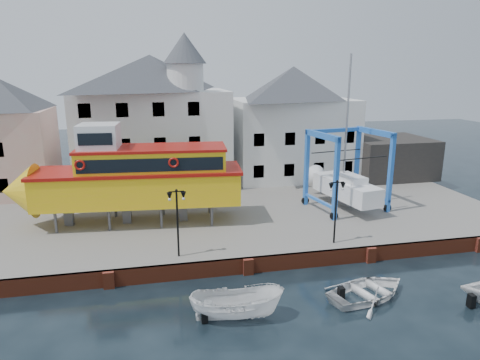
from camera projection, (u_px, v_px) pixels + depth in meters
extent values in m
plane|color=black|center=(248.00, 274.00, 25.65)|extent=(140.00, 140.00, 0.00)
cube|color=slate|center=(219.00, 209.00, 35.94)|extent=(44.00, 22.00, 1.00)
cube|color=maroon|center=(247.00, 265.00, 25.64)|extent=(44.00, 0.25, 1.00)
cube|color=maroon|center=(109.00, 280.00, 23.87)|extent=(0.60, 0.36, 1.00)
cube|color=maroon|center=(248.00, 267.00, 25.48)|extent=(0.60, 0.36, 1.00)
cube|color=maroon|center=(371.00, 255.00, 27.09)|extent=(0.60, 0.36, 1.00)
cube|color=maroon|center=(480.00, 244.00, 28.69)|extent=(0.60, 0.36, 1.00)
cube|color=#D3988C|center=(5.00, 153.00, 37.89)|extent=(8.00, 7.00, 7.50)
cube|color=black|center=(2.00, 186.00, 35.25)|extent=(1.00, 0.08, 1.20)
cube|color=white|center=(154.00, 139.00, 40.78)|extent=(14.00, 8.00, 9.00)
pyramid|color=#373B40|center=(150.00, 73.00, 39.25)|extent=(14.00, 8.00, 3.20)
cube|color=black|center=(91.00, 181.00, 36.66)|extent=(1.00, 0.08, 1.20)
cube|color=black|center=(127.00, 179.00, 37.26)|extent=(1.00, 0.08, 1.20)
cube|color=black|center=(162.00, 178.00, 37.86)|extent=(1.00, 0.08, 1.20)
cube|color=black|center=(196.00, 176.00, 38.47)|extent=(1.00, 0.08, 1.20)
cube|color=black|center=(88.00, 147.00, 35.90)|extent=(1.00, 0.08, 1.20)
cube|color=black|center=(125.00, 145.00, 36.51)|extent=(1.00, 0.08, 1.20)
cube|color=black|center=(160.00, 144.00, 37.11)|extent=(1.00, 0.08, 1.20)
cube|color=black|center=(195.00, 143.00, 37.71)|extent=(1.00, 0.08, 1.20)
cube|color=black|center=(84.00, 111.00, 35.15)|extent=(1.00, 0.08, 1.20)
cube|color=black|center=(122.00, 110.00, 35.75)|extent=(1.00, 0.08, 1.20)
cube|color=black|center=(158.00, 109.00, 36.36)|extent=(1.00, 0.08, 1.20)
cube|color=black|center=(194.00, 109.00, 36.96)|extent=(1.00, 0.08, 1.20)
cylinder|color=white|center=(185.00, 78.00, 37.68)|extent=(3.20, 3.20, 2.40)
cone|color=#373B40|center=(184.00, 48.00, 37.06)|extent=(3.80, 3.80, 2.60)
cube|color=white|center=(291.00, 138.00, 44.20)|extent=(12.00, 8.00, 8.00)
pyramid|color=#373B40|center=(293.00, 83.00, 42.79)|extent=(12.00, 8.00, 3.20)
cube|color=black|center=(259.00, 171.00, 40.14)|extent=(1.00, 0.08, 1.20)
cube|color=black|center=(289.00, 170.00, 40.75)|extent=(1.00, 0.08, 1.20)
cube|color=black|center=(319.00, 169.00, 41.35)|extent=(1.00, 0.08, 1.20)
cube|color=black|center=(347.00, 167.00, 41.95)|extent=(1.00, 0.08, 1.20)
cube|color=black|center=(259.00, 140.00, 39.39)|extent=(1.00, 0.08, 1.20)
cube|color=black|center=(290.00, 139.00, 39.99)|extent=(1.00, 0.08, 1.20)
cube|color=black|center=(320.00, 138.00, 40.60)|extent=(1.00, 0.08, 1.20)
cube|color=black|center=(349.00, 137.00, 41.20)|extent=(1.00, 0.08, 1.20)
cube|color=#262422|center=(388.00, 157.00, 44.81)|extent=(8.00, 7.00, 4.00)
cylinder|color=black|center=(178.00, 225.00, 25.23)|extent=(0.12, 0.12, 4.00)
cube|color=black|center=(176.00, 192.00, 24.72)|extent=(0.90, 0.06, 0.06)
sphere|color=black|center=(176.00, 190.00, 24.70)|extent=(0.16, 0.16, 0.16)
cone|color=black|center=(170.00, 196.00, 24.70)|extent=(0.32, 0.32, 0.45)
sphere|color=white|center=(170.00, 199.00, 24.75)|extent=(0.18, 0.18, 0.18)
cone|color=black|center=(183.00, 196.00, 24.86)|extent=(0.32, 0.32, 0.45)
sphere|color=white|center=(184.00, 199.00, 24.91)|extent=(0.18, 0.18, 0.18)
cylinder|color=black|center=(335.00, 213.00, 27.24)|extent=(0.12, 0.12, 4.00)
cube|color=black|center=(337.00, 182.00, 26.73)|extent=(0.90, 0.06, 0.06)
sphere|color=black|center=(337.00, 181.00, 26.71)|extent=(0.16, 0.16, 0.16)
cone|color=black|center=(331.00, 187.00, 26.71)|extent=(0.32, 0.32, 0.45)
sphere|color=white|center=(331.00, 190.00, 26.76)|extent=(0.18, 0.18, 0.18)
cone|color=black|center=(343.00, 186.00, 26.87)|extent=(0.32, 0.32, 0.45)
sphere|color=white|center=(343.00, 189.00, 26.92)|extent=(0.18, 0.18, 0.18)
cylinder|color=#59595E|center=(56.00, 222.00, 29.27)|extent=(0.22, 0.22, 1.53)
cylinder|color=#59595E|center=(67.00, 209.00, 32.01)|extent=(0.22, 0.22, 1.53)
cylinder|color=#59595E|center=(109.00, 220.00, 29.71)|extent=(0.22, 0.22, 1.53)
cylinder|color=#59595E|center=(116.00, 207.00, 32.45)|extent=(0.22, 0.22, 1.53)
cylinder|color=#59595E|center=(161.00, 218.00, 30.15)|extent=(0.22, 0.22, 1.53)
cylinder|color=#59595E|center=(163.00, 205.00, 32.89)|extent=(0.22, 0.22, 1.53)
cylinder|color=#59595E|center=(212.00, 215.00, 30.58)|extent=(0.22, 0.22, 1.53)
cylinder|color=#59595E|center=(209.00, 203.00, 33.33)|extent=(0.22, 0.22, 1.53)
cube|color=#59595E|center=(69.00, 215.00, 30.70)|extent=(0.65, 0.56, 1.53)
cube|color=#59595E|center=(127.00, 213.00, 31.20)|extent=(0.65, 0.56, 1.53)
cube|color=#59595E|center=(183.00, 210.00, 31.70)|extent=(0.65, 0.56, 1.53)
cube|color=yellow|center=(140.00, 187.00, 30.85)|extent=(14.54, 5.03, 2.24)
cone|color=yellow|center=(19.00, 191.00, 29.84)|extent=(2.55, 4.04, 3.87)
cube|color=#9F120B|center=(139.00, 171.00, 30.55)|extent=(14.86, 5.22, 0.22)
cube|color=yellow|center=(153.00, 161.00, 30.49)|extent=(10.44, 4.29, 1.63)
cube|color=black|center=(151.00, 165.00, 28.79)|extent=(9.76, 0.86, 0.92)
cube|color=black|center=(154.00, 155.00, 32.17)|extent=(9.76, 0.86, 0.92)
cube|color=#9F120B|center=(152.00, 148.00, 30.27)|extent=(10.66, 4.41, 0.18)
cube|color=white|center=(99.00, 137.00, 29.62)|extent=(2.86, 2.86, 1.86)
cube|color=black|center=(95.00, 139.00, 28.30)|extent=(2.22, 0.24, 0.82)
torus|color=#9F120B|center=(80.00, 165.00, 28.14)|extent=(0.72, 0.20, 0.71)
torus|color=#9F120B|center=(174.00, 163.00, 28.89)|extent=(0.72, 0.20, 0.71)
cube|color=blue|center=(336.00, 180.00, 31.16)|extent=(0.36, 0.36, 6.21)
cylinder|color=black|center=(334.00, 216.00, 31.86)|extent=(0.65, 0.33, 0.62)
cube|color=blue|center=(306.00, 168.00, 34.85)|extent=(0.36, 0.36, 6.21)
cylinder|color=black|center=(305.00, 201.00, 35.55)|extent=(0.65, 0.33, 0.62)
cube|color=blue|center=(390.00, 173.00, 33.02)|extent=(0.36, 0.36, 6.21)
cylinder|color=black|center=(387.00, 208.00, 33.72)|extent=(0.65, 0.33, 0.62)
cube|color=blue|center=(357.00, 163.00, 36.70)|extent=(0.36, 0.36, 6.21)
cylinder|color=black|center=(355.00, 194.00, 37.40)|extent=(0.65, 0.33, 0.62)
cube|color=blue|center=(322.00, 136.00, 32.26)|extent=(1.12, 4.42, 0.43)
cube|color=blue|center=(319.00, 201.00, 33.56)|extent=(1.03, 4.40, 0.19)
cube|color=blue|center=(376.00, 132.00, 34.12)|extent=(1.12, 4.42, 0.43)
cube|color=blue|center=(371.00, 194.00, 35.42)|extent=(1.03, 4.40, 0.19)
cube|color=blue|center=(334.00, 130.00, 35.03)|extent=(5.29, 1.28, 0.31)
cube|color=white|center=(346.00, 189.00, 34.31)|extent=(3.22, 6.91, 1.42)
cone|color=white|center=(319.00, 178.00, 37.84)|extent=(2.27, 1.77, 2.04)
cube|color=#59595E|center=(345.00, 201.00, 34.57)|extent=(0.50, 1.61, 0.62)
cube|color=white|center=(350.00, 178.00, 33.67)|extent=(1.88, 2.88, 0.53)
cylinder|color=#99999E|center=(347.00, 119.00, 33.30)|extent=(0.19, 0.19, 9.76)
cube|color=black|center=(361.00, 158.00, 32.18)|extent=(4.66, 0.98, 0.05)
cube|color=black|center=(336.00, 151.00, 35.03)|extent=(4.66, 0.98, 0.05)
imported|color=white|center=(237.00, 319.00, 21.04)|extent=(4.81, 2.33, 1.79)
imported|color=white|center=(368.00, 297.00, 23.06)|extent=(5.59, 4.66, 1.00)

